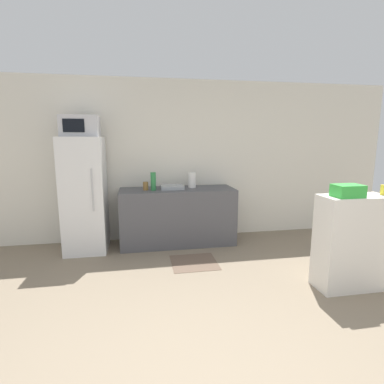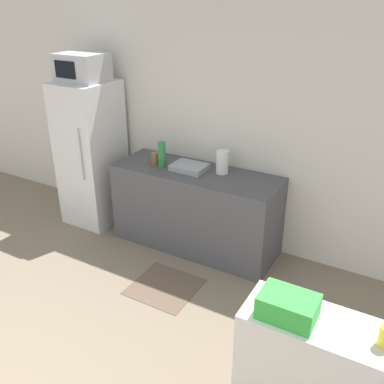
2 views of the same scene
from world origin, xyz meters
The scene contains 10 objects.
wall_back centered at (0.00, 3.39, 1.30)m, with size 8.00×0.06×2.60m, color silver.
refrigerator centered at (-1.17, 2.98, 0.84)m, with size 0.59×0.67×1.69m.
microwave centered at (-1.17, 2.98, 1.84)m, with size 0.51×0.41×0.30m.
counter centered at (0.21, 3.03, 0.44)m, with size 1.79×0.63×0.89m, color #4C4C51.
sink_basin centered at (0.13, 3.03, 0.92)m, with size 0.36×0.27×0.06m, color #9EA3A8.
bottle_tall centered at (-0.16, 2.97, 1.02)m, with size 0.08×0.08×0.28m, color #2D7F42.
bottle_short centered at (-0.28, 3.00, 0.95)m, with size 0.08×0.08×0.13m, color olive.
basket centered at (1.78, 1.19, 1.12)m, with size 0.29×0.21×0.13m, color green.
paper_towel_roll centered at (0.47, 3.13, 1.01)m, with size 0.12×0.12×0.24m, color white.
kitchen_rug centered at (0.33, 2.21, 0.00)m, with size 0.62×0.60×0.01m, color brown.
Camera 2 is at (2.21, -0.55, 2.59)m, focal length 40.00 mm.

